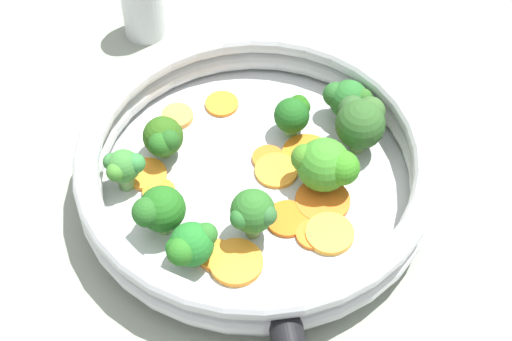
{
  "coord_description": "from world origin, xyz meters",
  "views": [
    {
      "loc": [
        -0.45,
        0.11,
        0.61
      ],
      "look_at": [
        0.0,
        0.0,
        0.03
      ],
      "focal_mm": 60.0,
      "sensor_mm": 36.0,
      "label": 1
    }
  ],
  "objects_px": {
    "carrot_slice_4": "(236,262)",
    "carrot_slice_6": "(215,255)",
    "carrot_slice_0": "(177,116)",
    "broccoli_floret_8": "(190,245)",
    "broccoli_floret_0": "(157,210)",
    "carrot_slice_1": "(287,219)",
    "carrot_slice_5": "(276,171)",
    "broccoli_floret_1": "(325,165)",
    "carrot_slice_11": "(323,201)",
    "broccoli_floret_2": "(163,138)",
    "carrot_slice_8": "(268,158)",
    "broccoli_floret_5": "(294,114)",
    "carrot_slice_7": "(307,154)",
    "broccoli_floret_4": "(361,121)",
    "skillet": "(256,186)",
    "broccoli_floret_3": "(253,213)",
    "carrot_slice_3": "(330,234)",
    "carrot_slice_9": "(159,192)",
    "carrot_slice_2": "(147,174)",
    "broccoli_floret_7": "(347,99)",
    "broccoli_floret_6": "(123,167)",
    "carrot_slice_12": "(222,104)"
  },
  "relations": [
    {
      "from": "broccoli_floret_2",
      "to": "broccoli_floret_8",
      "type": "bearing_deg",
      "value": -179.06
    },
    {
      "from": "carrot_slice_6",
      "to": "broccoli_floret_1",
      "type": "bearing_deg",
      "value": -64.25
    },
    {
      "from": "carrot_slice_0",
      "to": "broccoli_floret_2",
      "type": "relative_size",
      "value": 0.71
    },
    {
      "from": "broccoli_floret_0",
      "to": "carrot_slice_0",
      "type": "bearing_deg",
      "value": -16.61
    },
    {
      "from": "carrot_slice_9",
      "to": "carrot_slice_0",
      "type": "bearing_deg",
      "value": -20.41
    },
    {
      "from": "carrot_slice_0",
      "to": "carrot_slice_7",
      "type": "relative_size",
      "value": 0.65
    },
    {
      "from": "carrot_slice_8",
      "to": "broccoli_floret_3",
      "type": "relative_size",
      "value": 0.58
    },
    {
      "from": "carrot_slice_2",
      "to": "broccoli_floret_7",
      "type": "distance_m",
      "value": 0.2
    },
    {
      "from": "carrot_slice_5",
      "to": "broccoli_floret_8",
      "type": "height_order",
      "value": "broccoli_floret_8"
    },
    {
      "from": "carrot_slice_9",
      "to": "broccoli_floret_4",
      "type": "height_order",
      "value": "broccoli_floret_4"
    },
    {
      "from": "skillet",
      "to": "carrot_slice_5",
      "type": "distance_m",
      "value": 0.02
    },
    {
      "from": "carrot_slice_1",
      "to": "carrot_slice_4",
      "type": "relative_size",
      "value": 0.84
    },
    {
      "from": "broccoli_floret_5",
      "to": "broccoli_floret_7",
      "type": "distance_m",
      "value": 0.05
    },
    {
      "from": "broccoli_floret_3",
      "to": "broccoli_floret_4",
      "type": "relative_size",
      "value": 0.9
    },
    {
      "from": "carrot_slice_2",
      "to": "carrot_slice_8",
      "type": "height_order",
      "value": "same"
    },
    {
      "from": "carrot_slice_4",
      "to": "carrot_slice_7",
      "type": "distance_m",
      "value": 0.13
    },
    {
      "from": "carrot_slice_3",
      "to": "broccoli_floret_0",
      "type": "relative_size",
      "value": 0.86
    },
    {
      "from": "carrot_slice_8",
      "to": "broccoli_floret_5",
      "type": "relative_size",
      "value": 0.73
    },
    {
      "from": "skillet",
      "to": "carrot_slice_5",
      "type": "bearing_deg",
      "value": -73.87
    },
    {
      "from": "carrot_slice_9",
      "to": "broccoli_floret_7",
      "type": "height_order",
      "value": "broccoli_floret_7"
    },
    {
      "from": "carrot_slice_1",
      "to": "carrot_slice_5",
      "type": "bearing_deg",
      "value": -4.11
    },
    {
      "from": "skillet",
      "to": "carrot_slice_1",
      "type": "xyz_separation_m",
      "value": [
        -0.05,
        -0.02,
        0.01
      ]
    },
    {
      "from": "skillet",
      "to": "broccoli_floret_4",
      "type": "relative_size",
      "value": 5.16
    },
    {
      "from": "carrot_slice_0",
      "to": "carrot_slice_9",
      "type": "height_order",
      "value": "carrot_slice_0"
    },
    {
      "from": "broccoli_floret_6",
      "to": "broccoli_floret_8",
      "type": "height_order",
      "value": "broccoli_floret_8"
    },
    {
      "from": "broccoli_floret_6",
      "to": "skillet",
      "type": "bearing_deg",
      "value": -100.89
    },
    {
      "from": "carrot_slice_0",
      "to": "carrot_slice_7",
      "type": "xyz_separation_m",
      "value": [
        -0.07,
        -0.11,
        -0.0
      ]
    },
    {
      "from": "skillet",
      "to": "broccoli_floret_7",
      "type": "height_order",
      "value": "broccoli_floret_7"
    },
    {
      "from": "carrot_slice_7",
      "to": "broccoli_floret_2",
      "type": "distance_m",
      "value": 0.13
    },
    {
      "from": "carrot_slice_12",
      "to": "broccoli_floret_6",
      "type": "distance_m",
      "value": 0.13
    },
    {
      "from": "broccoli_floret_2",
      "to": "carrot_slice_4",
      "type": "bearing_deg",
      "value": -163.94
    },
    {
      "from": "carrot_slice_2",
      "to": "broccoli_floret_3",
      "type": "relative_size",
      "value": 0.69
    },
    {
      "from": "carrot_slice_4",
      "to": "carrot_slice_6",
      "type": "distance_m",
      "value": 0.02
    },
    {
      "from": "broccoli_floret_4",
      "to": "broccoli_floret_5",
      "type": "height_order",
      "value": "broccoli_floret_4"
    },
    {
      "from": "carrot_slice_12",
      "to": "broccoli_floret_8",
      "type": "distance_m",
      "value": 0.18
    },
    {
      "from": "carrot_slice_12",
      "to": "broccoli_floret_2",
      "type": "height_order",
      "value": "broccoli_floret_2"
    },
    {
      "from": "broccoli_floret_3",
      "to": "broccoli_floret_6",
      "type": "xyz_separation_m",
      "value": [
        0.08,
        0.1,
        -0.01
      ]
    },
    {
      "from": "carrot_slice_11",
      "to": "broccoli_floret_2",
      "type": "height_order",
      "value": "broccoli_floret_2"
    },
    {
      "from": "carrot_slice_6",
      "to": "broccoli_floret_0",
      "type": "relative_size",
      "value": 0.61
    },
    {
      "from": "broccoli_floret_2",
      "to": "broccoli_floret_1",
      "type": "bearing_deg",
      "value": -116.72
    },
    {
      "from": "carrot_slice_7",
      "to": "broccoli_floret_4",
      "type": "bearing_deg",
      "value": -90.15
    },
    {
      "from": "broccoli_floret_7",
      "to": "carrot_slice_12",
      "type": "bearing_deg",
      "value": 69.33
    },
    {
      "from": "broccoli_floret_3",
      "to": "carrot_slice_3",
      "type": "bearing_deg",
      "value": -104.41
    },
    {
      "from": "carrot_slice_2",
      "to": "broccoli_floret_6",
      "type": "xyz_separation_m",
      "value": [
        -0.01,
        0.02,
        0.02
      ]
    },
    {
      "from": "carrot_slice_3",
      "to": "carrot_slice_6",
      "type": "bearing_deg",
      "value": 89.21
    },
    {
      "from": "carrot_slice_0",
      "to": "carrot_slice_5",
      "type": "xyz_separation_m",
      "value": [
        -0.08,
        -0.07,
        -0.0
      ]
    },
    {
      "from": "carrot_slice_9",
      "to": "broccoli_floret_7",
      "type": "xyz_separation_m",
      "value": [
        0.05,
        -0.18,
        0.02
      ]
    },
    {
      "from": "carrot_slice_8",
      "to": "carrot_slice_0",
      "type": "bearing_deg",
      "value": 45.84
    },
    {
      "from": "carrot_slice_4",
      "to": "carrot_slice_7",
      "type": "bearing_deg",
      "value": -41.73
    },
    {
      "from": "carrot_slice_0",
      "to": "broccoli_floret_8",
      "type": "bearing_deg",
      "value": 174.03
    }
  ]
}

